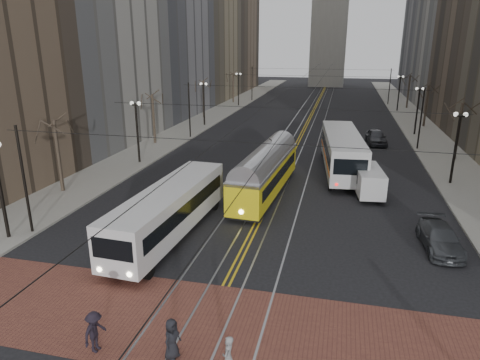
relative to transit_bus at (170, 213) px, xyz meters
The scene contains 21 objects.
ground 6.08m from the transit_bus, 38.04° to the right, with size 260.00×260.00×0.00m, color black.
sidewalk_left 42.66m from the transit_bus, 104.05° to the left, with size 5.00×140.00×0.15m, color gray.
sidewalk_right 45.81m from the transit_bus, 64.60° to the left, with size 5.00×140.00×0.15m, color gray.
crosswalk_band 9.06m from the transit_bus, 58.68° to the right, with size 25.00×6.00×0.01m, color brown.
streetcar_rails 41.65m from the transit_bus, 83.59° to the left, with size 4.80×130.00×0.02m, color gray.
centre_lines 41.65m from the transit_bus, 83.59° to the left, with size 0.42×130.00×0.01m, color gold.
building_left_mid 49.70m from the transit_bus, 116.21° to the left, with size 16.00×20.00×34.00m, color slate.
building_left_far 86.96m from the transit_bus, 104.21° to the left, with size 16.00×20.00×40.00m, color brown.
lamp_posts 25.57m from the transit_bus, 79.52° to the left, with size 27.60×57.20×5.60m.
street_trees 31.98m from the transit_bus, 81.64° to the left, with size 31.68×53.28×5.60m.
trolley_wires 31.62m from the transit_bus, 81.53° to the left, with size 25.96×120.00×6.60m.
transit_bus is the anchor object (origin of this frame).
streetcar 9.60m from the transit_bus, 64.42° to the left, with size 2.30×12.37×2.92m, color yellow.
rear_bus 18.69m from the transit_bus, 58.93° to the left, with size 2.86×13.15×3.43m, color silver.
cargo_van 15.47m from the transit_bus, 41.00° to the left, with size 1.81×4.70×2.08m, color silver.
sedan_grey 31.14m from the transit_bus, 64.57° to the left, with size 1.97×4.89×1.67m, color #3F4046.
sedan_silver 34.13m from the transit_bus, 74.97° to the left, with size 1.64×4.72×1.55m, color #A0A2A8.
sedan_parked 15.33m from the transit_bus, ahead, with size 1.85×4.56×1.32m, color #3E4145.
pedestrian_a 10.50m from the transit_bus, 67.40° to the right, with size 0.77×0.50×1.57m, color black.
pedestrian_b 11.93m from the transit_bus, 58.35° to the right, with size 0.58×0.38×1.60m, color gray.
pedestrian_d 10.10m from the transit_bus, 83.52° to the right, with size 1.06×0.61×1.64m, color black.
Camera 1 is at (4.77, -18.02, 10.95)m, focal length 32.00 mm.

